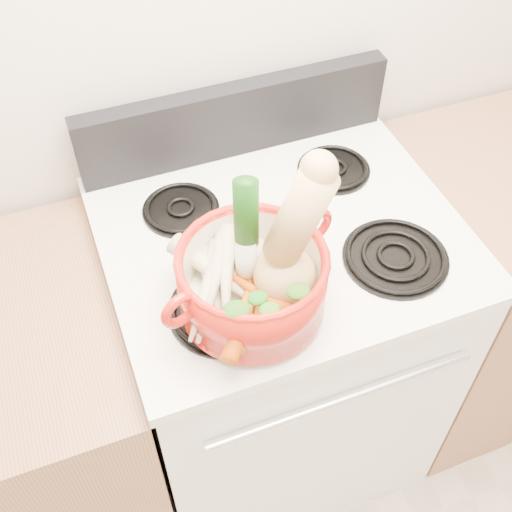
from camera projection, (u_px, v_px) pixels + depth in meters
name	position (u px, v px, depth m)	size (l,w,h in m)	color
wall_back	(224.00, 5.00, 1.36)	(3.50, 0.02, 2.60)	beige
stove_body	(277.00, 353.00, 1.77)	(0.76, 0.65, 0.92)	white
cooktop	(282.00, 236.00, 1.42)	(0.78, 0.67, 0.03)	silver
control_backsplash	(235.00, 119.00, 1.52)	(0.76, 0.05, 0.18)	black
oven_handle	(343.00, 399.00, 1.32)	(0.02, 0.02, 0.60)	silver
burner_front_left	(225.00, 309.00, 1.25)	(0.22, 0.22, 0.02)	black
burner_front_right	(396.00, 256.00, 1.34)	(0.22, 0.22, 0.02)	black
burner_back_left	(181.00, 208.00, 1.44)	(0.17, 0.17, 0.02)	black
burner_back_right	(334.00, 168.00, 1.53)	(0.17, 0.17, 0.02)	black
dutch_oven	(252.00, 282.00, 1.20)	(0.28, 0.28, 0.14)	#B2190F
pot_handle_left	(180.00, 310.00, 1.10)	(0.08, 0.08, 0.02)	#B2190F
pot_handle_right	(316.00, 226.00, 1.23)	(0.08, 0.08, 0.02)	#B2190F
squash	(286.00, 240.00, 1.12)	(0.12, 0.12, 0.30)	tan
leek	(246.00, 234.00, 1.14)	(0.04, 0.04, 0.29)	silver
ginger	(249.00, 253.00, 1.27)	(0.08, 0.06, 0.04)	tan
parsnip_0	(211.00, 282.00, 1.22)	(0.04, 0.04, 0.22)	beige
parsnip_1	(209.00, 290.00, 1.20)	(0.04, 0.04, 0.21)	beige
parsnip_2	(215.00, 271.00, 1.22)	(0.05, 0.05, 0.21)	beige
parsnip_3	(203.00, 301.00, 1.17)	(0.04, 0.04, 0.16)	beige
parsnip_4	(216.00, 273.00, 1.20)	(0.04, 0.04, 0.21)	beige
parsnip_5	(226.00, 275.00, 1.19)	(0.04, 0.04, 0.21)	beige
carrot_0	(261.00, 299.00, 1.20)	(0.03, 0.03, 0.14)	#CC5F0A
carrot_1	(244.00, 311.00, 1.17)	(0.04, 0.04, 0.17)	#DC5D0B
carrot_2	(257.00, 294.00, 1.19)	(0.03, 0.03, 0.18)	#D8600A
carrot_3	(243.00, 325.00, 1.14)	(0.03, 0.03, 0.16)	#BA4909
carrot_4	(264.00, 307.00, 1.16)	(0.03, 0.03, 0.14)	#D5570A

